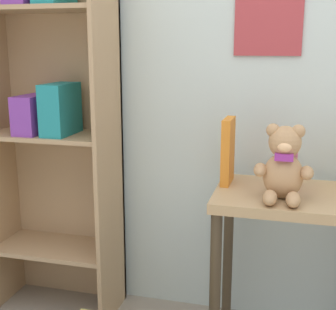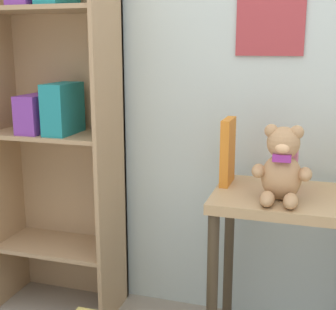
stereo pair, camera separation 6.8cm
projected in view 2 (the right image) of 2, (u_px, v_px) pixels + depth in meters
wall_back at (257, 27)px, 1.86m from camera, size 4.80×0.07×2.50m
bookshelf_side at (56, 110)px, 2.02m from camera, size 0.55×0.29×1.61m
display_table at (289, 229)px, 1.69m from camera, size 0.55×0.40×0.66m
teddy_bear at (282, 167)px, 1.57m from camera, size 0.20×0.18×0.26m
book_standing_orange at (228, 151)px, 1.76m from camera, size 0.04×0.14×0.25m
book_standing_pink at (294, 162)px, 1.70m from camera, size 0.03×0.10×0.20m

